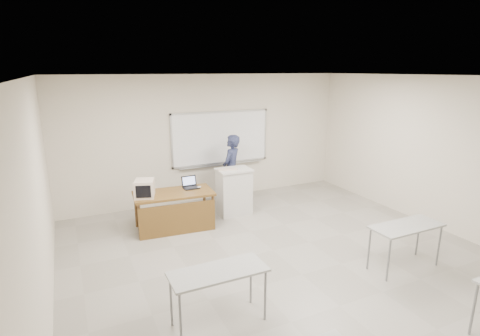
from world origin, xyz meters
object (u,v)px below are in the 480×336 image
crt_monitor (145,188)px  mouse (199,187)px  podium (234,191)px  presenter (232,170)px  keyboard (228,169)px  whiteboard (221,139)px  laptop (190,185)px  instructor_desk (175,203)px

crt_monitor → mouse: (1.10, 0.07, -0.15)m
podium → presenter: size_ratio=0.62×
podium → keyboard: (-0.15, -0.01, 0.52)m
whiteboard → crt_monitor: (-2.14, -1.38, -0.57)m
whiteboard → laptop: (-1.19, -1.21, -0.68)m
crt_monitor → instructor_desk: bearing=8.3°
podium → crt_monitor: bearing=-172.8°
instructor_desk → mouse: mouse is taller
laptop → keyboard: bearing=0.7°
presenter → whiteboard: bearing=-128.9°
laptop → podium: bearing=0.9°
instructor_desk → laptop: laptop is taller
whiteboard → keyboard: (-0.34, -1.19, -0.45)m
instructor_desk → whiteboard: bearing=47.6°
keyboard → whiteboard: bearing=84.1°
whiteboard → podium: (-0.19, -1.18, -0.97)m
instructor_desk → presenter: size_ratio=0.93×
instructor_desk → podium: 1.43m
whiteboard → podium: whiteboard is taller
laptop → instructor_desk: bearing=-147.4°
instructor_desk → podium: (1.40, 0.30, -0.05)m
instructor_desk → podium: podium is taller
instructor_desk → crt_monitor: size_ratio=3.76×
whiteboard → podium: 1.54m
keyboard → crt_monitor: bearing=-163.5°
whiteboard → instructor_desk: 2.36m
mouse → keyboard: 0.76m
instructor_desk → mouse: (0.55, 0.16, 0.21)m
podium → crt_monitor: (-1.95, -0.20, 0.40)m
podium → instructor_desk: bearing=-166.7°
crt_monitor → keyboard: crt_monitor is taller
laptop → presenter: (1.22, 0.66, 0.02)m
mouse → keyboard: size_ratio=0.22×
crt_monitor → mouse: 1.11m
laptop → keyboard: size_ratio=0.73×
podium → keyboard: keyboard is taller
instructor_desk → presenter: 1.88m
podium → presenter: presenter is taller
laptop → whiteboard: bearing=44.5°
whiteboard → laptop: bearing=-134.5°
crt_monitor → whiteboard: bearing=51.0°
whiteboard → presenter: size_ratio=1.50×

